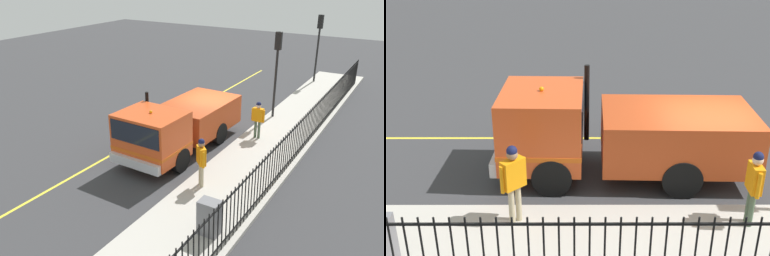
% 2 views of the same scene
% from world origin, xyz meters
% --- Properties ---
extents(ground_plane, '(61.16, 61.16, 0.00)m').
position_xyz_m(ground_plane, '(0.00, 0.00, 0.00)').
color(ground_plane, '#38383A').
rests_on(ground_plane, ground).
extents(sidewalk_slab, '(3.04, 27.80, 0.13)m').
position_xyz_m(sidewalk_slab, '(2.99, 0.00, 0.07)').
color(sidewalk_slab, '#B7B2A8').
rests_on(sidewalk_slab, ground).
extents(lane_marking, '(0.12, 25.02, 0.01)m').
position_xyz_m(lane_marking, '(-2.44, 0.00, 0.00)').
color(lane_marking, yellow).
rests_on(lane_marking, ground).
extents(work_truck, '(2.60, 6.48, 2.61)m').
position_xyz_m(work_truck, '(-0.26, -2.58, 1.26)').
color(work_truck, '#D84C1E').
rests_on(work_truck, ground).
extents(worker_standing, '(0.52, 0.52, 1.80)m').
position_xyz_m(worker_standing, '(2.12, -4.62, 1.23)').
color(worker_standing, orange).
rests_on(worker_standing, sidewalk_slab).
extents(pedestrian_distant, '(0.63, 0.23, 1.69)m').
position_xyz_m(pedestrian_distant, '(2.18, 0.32, 1.17)').
color(pedestrian_distant, orange).
rests_on(pedestrian_distant, sidewalk_slab).
extents(traffic_cone, '(0.43, 0.43, 0.62)m').
position_xyz_m(traffic_cone, '(-1.86, -0.15, 0.31)').
color(traffic_cone, orange).
rests_on(traffic_cone, ground).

